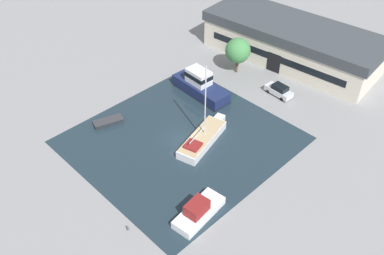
{
  "coord_description": "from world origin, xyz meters",
  "views": [
    {
      "loc": [
        31.36,
        -28.92,
        37.51
      ],
      "look_at": [
        0.0,
        1.98,
        1.0
      ],
      "focal_mm": 40.0,
      "sensor_mm": 36.0,
      "label": 1
    }
  ],
  "objects_px": {
    "quay_tree_near_building": "(238,51)",
    "sailboat_moored": "(203,138)",
    "motor_cruiser": "(200,85)",
    "small_dinghy": "(108,122)",
    "warehouse_building": "(292,42)",
    "cabin_boat": "(198,211)",
    "parked_car": "(279,90)"
  },
  "relations": [
    {
      "from": "quay_tree_near_building",
      "to": "sailboat_moored",
      "type": "bearing_deg",
      "value": -63.11
    },
    {
      "from": "motor_cruiser",
      "to": "small_dinghy",
      "type": "distance_m",
      "value": 14.85
    },
    {
      "from": "warehouse_building",
      "to": "cabin_boat",
      "type": "distance_m",
      "value": 37.48
    },
    {
      "from": "parked_car",
      "to": "small_dinghy",
      "type": "relative_size",
      "value": 1.02
    },
    {
      "from": "small_dinghy",
      "to": "warehouse_building",
      "type": "bearing_deg",
      "value": -84.42
    },
    {
      "from": "sailboat_moored",
      "to": "small_dinghy",
      "type": "bearing_deg",
      "value": -166.17
    },
    {
      "from": "parked_car",
      "to": "motor_cruiser",
      "type": "bearing_deg",
      "value": 136.85
    },
    {
      "from": "cabin_boat",
      "to": "sailboat_moored",
      "type": "bearing_deg",
      "value": 125.67
    },
    {
      "from": "quay_tree_near_building",
      "to": "motor_cruiser",
      "type": "distance_m",
      "value": 8.87
    },
    {
      "from": "parked_car",
      "to": "sailboat_moored",
      "type": "bearing_deg",
      "value": -177.93
    },
    {
      "from": "motor_cruiser",
      "to": "cabin_boat",
      "type": "relative_size",
      "value": 1.47
    },
    {
      "from": "warehouse_building",
      "to": "sailboat_moored",
      "type": "relative_size",
      "value": 2.67
    },
    {
      "from": "sailboat_moored",
      "to": "motor_cruiser",
      "type": "distance_m",
      "value": 11.31
    },
    {
      "from": "quay_tree_near_building",
      "to": "parked_car",
      "type": "height_order",
      "value": "quay_tree_near_building"
    },
    {
      "from": "warehouse_building",
      "to": "sailboat_moored",
      "type": "xyz_separation_m",
      "value": [
        4.72,
        -25.99,
        -2.47
      ]
    },
    {
      "from": "quay_tree_near_building",
      "to": "motor_cruiser",
      "type": "bearing_deg",
      "value": -89.44
    },
    {
      "from": "small_dinghy",
      "to": "cabin_boat",
      "type": "xyz_separation_m",
      "value": [
        20.13,
        -2.55,
        0.5
      ]
    },
    {
      "from": "sailboat_moored",
      "to": "quay_tree_near_building",
      "type": "bearing_deg",
      "value": 101.88
    },
    {
      "from": "quay_tree_near_building",
      "to": "sailboat_moored",
      "type": "relative_size",
      "value": 0.52
    },
    {
      "from": "sailboat_moored",
      "to": "motor_cruiser",
      "type": "height_order",
      "value": "sailboat_moored"
    },
    {
      "from": "warehouse_building",
      "to": "quay_tree_near_building",
      "type": "bearing_deg",
      "value": -115.71
    },
    {
      "from": "quay_tree_near_building",
      "to": "warehouse_building",
      "type": "bearing_deg",
      "value": 69.97
    },
    {
      "from": "warehouse_building",
      "to": "parked_car",
      "type": "xyz_separation_m",
      "value": [
        5.23,
        -10.12,
        -2.31
      ]
    },
    {
      "from": "quay_tree_near_building",
      "to": "motor_cruiser",
      "type": "xyz_separation_m",
      "value": [
        0.08,
        -8.51,
        -2.49
      ]
    },
    {
      "from": "sailboat_moored",
      "to": "motor_cruiser",
      "type": "relative_size",
      "value": 1.16
    },
    {
      "from": "small_dinghy",
      "to": "cabin_boat",
      "type": "bearing_deg",
      "value": -169.2
    },
    {
      "from": "warehouse_building",
      "to": "motor_cruiser",
      "type": "height_order",
      "value": "warehouse_building"
    },
    {
      "from": "parked_car",
      "to": "quay_tree_near_building",
      "type": "bearing_deg",
      "value": 91.12
    },
    {
      "from": "parked_car",
      "to": "cabin_boat",
      "type": "bearing_deg",
      "value": -158.94
    },
    {
      "from": "quay_tree_near_building",
      "to": "sailboat_moored",
      "type": "height_order",
      "value": "sailboat_moored"
    },
    {
      "from": "warehouse_building",
      "to": "quay_tree_near_building",
      "type": "relative_size",
      "value": 5.13
    },
    {
      "from": "motor_cruiser",
      "to": "cabin_boat",
      "type": "distance_m",
      "value": 23.55
    }
  ]
}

